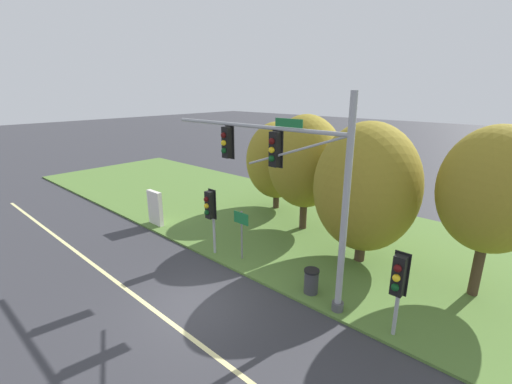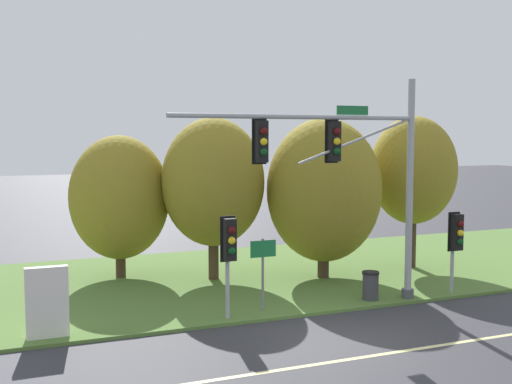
# 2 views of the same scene
# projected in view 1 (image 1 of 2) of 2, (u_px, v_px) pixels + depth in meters

# --- Properties ---
(ground_plane) EXTENTS (160.00, 160.00, 0.00)m
(ground_plane) POSITION_uv_depth(u_px,v_px,m) (195.00, 303.00, 12.13)
(ground_plane) COLOR #333338
(lane_stripe) EXTENTS (36.00, 0.16, 0.01)m
(lane_stripe) POSITION_uv_depth(u_px,v_px,m) (166.00, 319.00, 11.28)
(lane_stripe) COLOR beige
(lane_stripe) RESTS_ON ground
(grass_verge) EXTENTS (48.00, 11.50, 0.10)m
(grass_verge) POSITION_uv_depth(u_px,v_px,m) (320.00, 233.00, 17.99)
(grass_verge) COLOR #517533
(grass_verge) RESTS_ON ground
(traffic_signal_mast) EXTENTS (8.28, 0.49, 7.15)m
(traffic_signal_mast) POSITION_uv_depth(u_px,v_px,m) (287.00, 172.00, 11.76)
(traffic_signal_mast) COLOR #9EA0A5
(traffic_signal_mast) RESTS_ON grass_verge
(pedestrian_signal_near_kerb) EXTENTS (0.46, 0.55, 2.77)m
(pedestrian_signal_near_kerb) POSITION_uv_depth(u_px,v_px,m) (398.00, 279.00, 9.77)
(pedestrian_signal_near_kerb) COLOR #9EA0A5
(pedestrian_signal_near_kerb) RESTS_ON grass_verge
(pedestrian_signal_further_along) EXTENTS (0.46, 0.55, 3.03)m
(pedestrian_signal_further_along) POSITION_uv_depth(u_px,v_px,m) (210.00, 209.00, 14.93)
(pedestrian_signal_further_along) COLOR #9EA0A5
(pedestrian_signal_further_along) RESTS_ON grass_verge
(route_sign_post) EXTENTS (0.83, 0.08, 2.21)m
(route_sign_post) POSITION_uv_depth(u_px,v_px,m) (241.00, 227.00, 14.71)
(route_sign_post) COLOR slate
(route_sign_post) RESTS_ON grass_verge
(tree_nearest_road) EXTENTS (3.73, 3.73, 5.37)m
(tree_nearest_road) POSITION_uv_depth(u_px,v_px,m) (277.00, 160.00, 20.79)
(tree_nearest_road) COLOR #423021
(tree_nearest_road) RESTS_ON grass_verge
(tree_left_of_mast) EXTENTS (3.81, 3.81, 6.02)m
(tree_left_of_mast) POSITION_uv_depth(u_px,v_px,m) (305.00, 162.00, 17.44)
(tree_left_of_mast) COLOR #423021
(tree_left_of_mast) RESTS_ON grass_verge
(tree_behind_signpost) EXTENTS (4.30, 4.30, 6.01)m
(tree_behind_signpost) POSITION_uv_depth(u_px,v_px,m) (366.00, 187.00, 14.06)
(tree_behind_signpost) COLOR #423021
(tree_behind_signpost) RESTS_ON grass_verge
(tree_mid_verge) EXTENTS (3.49, 3.49, 6.14)m
(tree_mid_verge) POSITION_uv_depth(u_px,v_px,m) (494.00, 191.00, 11.38)
(tree_mid_verge) COLOR #423021
(tree_mid_verge) RESTS_ON grass_verge
(info_kiosk) EXTENTS (1.10, 0.24, 1.90)m
(info_kiosk) POSITION_uv_depth(u_px,v_px,m) (155.00, 208.00, 18.72)
(info_kiosk) COLOR silver
(info_kiosk) RESTS_ON grass_verge
(trash_bin) EXTENTS (0.56, 0.56, 0.93)m
(trash_bin) POSITION_uv_depth(u_px,v_px,m) (311.00, 281.00, 12.47)
(trash_bin) COLOR #38383D
(trash_bin) RESTS_ON grass_verge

